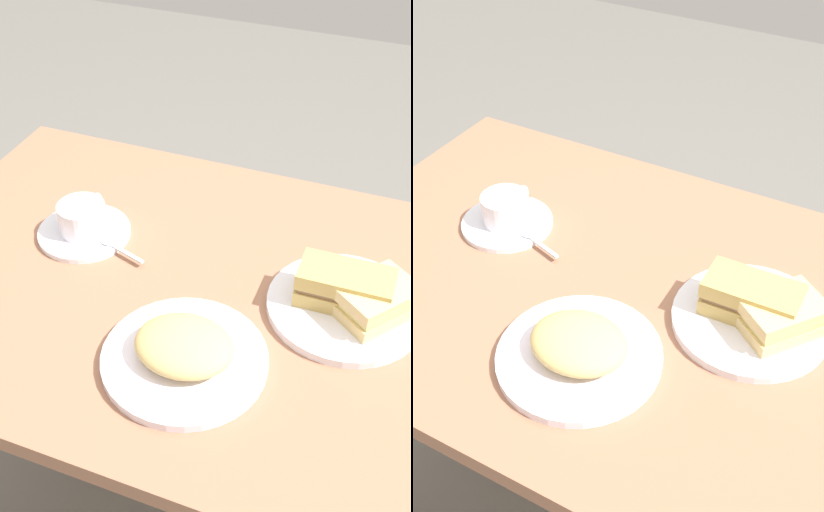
% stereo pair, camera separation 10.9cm
% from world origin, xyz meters
% --- Properties ---
extents(dining_table, '(1.21, 0.72, 0.74)m').
position_xyz_m(dining_table, '(0.00, 0.00, 0.61)').
color(dining_table, '#98654B').
rests_on(dining_table, ground_plane).
extents(sandwich_plate, '(0.24, 0.24, 0.01)m').
position_xyz_m(sandwich_plate, '(0.15, 0.03, 0.74)').
color(sandwich_plate, white).
rests_on(sandwich_plate, dining_table).
extents(sandwich_front, '(0.14, 0.08, 0.06)m').
position_xyz_m(sandwich_front, '(0.14, 0.03, 0.78)').
color(sandwich_front, tan).
rests_on(sandwich_front, sandwich_plate).
extents(sandwich_back, '(0.14, 0.14, 0.05)m').
position_xyz_m(sandwich_back, '(0.19, 0.03, 0.78)').
color(sandwich_back, '#DEBB77').
rests_on(sandwich_back, sandwich_plate).
extents(coffee_saucer, '(0.16, 0.16, 0.01)m').
position_xyz_m(coffee_saucer, '(-0.32, 0.05, 0.74)').
color(coffee_saucer, white).
rests_on(coffee_saucer, dining_table).
extents(coffee_cup, '(0.08, 0.11, 0.05)m').
position_xyz_m(coffee_cup, '(-0.32, 0.05, 0.78)').
color(coffee_cup, white).
rests_on(coffee_cup, coffee_saucer).
extents(spoon, '(0.10, 0.04, 0.01)m').
position_xyz_m(spoon, '(-0.25, 0.03, 0.75)').
color(spoon, silver).
rests_on(spoon, coffee_saucer).
extents(side_plate, '(0.24, 0.24, 0.01)m').
position_xyz_m(side_plate, '(-0.04, -0.16, 0.74)').
color(side_plate, white).
rests_on(side_plate, dining_table).
extents(side_food_pile, '(0.14, 0.12, 0.04)m').
position_xyz_m(side_food_pile, '(-0.04, -0.16, 0.77)').
color(side_food_pile, tan).
rests_on(side_food_pile, side_plate).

